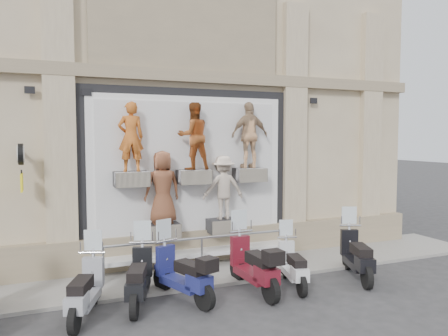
{
  "coord_description": "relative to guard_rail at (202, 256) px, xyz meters",
  "views": [
    {
      "loc": [
        -3.45,
        -7.73,
        3.31
      ],
      "look_at": [
        0.54,
        1.9,
        2.57
      ],
      "focal_mm": 35.0,
      "sensor_mm": 36.0,
      "label": 1
    }
  ],
  "objects": [
    {
      "name": "guard_rail",
      "position": [
        0.0,
        0.0,
        0.0
      ],
      "size": [
        5.06,
        0.1,
        0.93
      ],
      "primitive_type": null,
      "color": "#9EA0A5",
      "rests_on": "ground"
    },
    {
      "name": "scooter_c",
      "position": [
        -2.82,
        -1.56,
        0.29
      ],
      "size": [
        1.15,
        1.93,
        1.51
      ],
      "primitive_type": null,
      "rotation": [
        0.0,
        0.0,
        -0.35
      ],
      "color": "gray",
      "rests_on": "ground"
    },
    {
      "name": "ground",
      "position": [
        0.0,
        -2.0,
        -0.47
      ],
      "size": [
        90.0,
        90.0,
        0.0
      ],
      "primitive_type": "plane",
      "color": "#2E2E31",
      "rests_on": "ground"
    },
    {
      "name": "sidewalk",
      "position": [
        0.0,
        0.1,
        -0.43
      ],
      "size": [
        16.0,
        2.2,
        0.08
      ],
      "primitive_type": "cube",
      "color": "gray",
      "rests_on": "ground"
    },
    {
      "name": "clock_sign_bracket",
      "position": [
        -3.9,
        0.47,
        2.34
      ],
      "size": [
        0.1,
        0.8,
        1.02
      ],
      "color": "black",
      "rests_on": "ground"
    },
    {
      "name": "scooter_e",
      "position": [
        -0.93,
        -1.41,
        0.32
      ],
      "size": [
        1.19,
        2.02,
        1.58
      ],
      "primitive_type": null,
      "rotation": [
        0.0,
        0.0,
        0.35
      ],
      "color": "navy",
      "rests_on": "ground"
    },
    {
      "name": "scooter_h",
      "position": [
        3.26,
        -1.65,
        0.34
      ],
      "size": [
        1.26,
        2.04,
        1.6
      ],
      "primitive_type": null,
      "rotation": [
        0.0,
        0.0,
        -0.38
      ],
      "color": "black",
      "rests_on": "ground"
    },
    {
      "name": "building",
      "position": [
        0.0,
        5.0,
        5.54
      ],
      "size": [
        14.0,
        8.6,
        12.0
      ],
      "primitive_type": null,
      "color": "#C7B691",
      "rests_on": "ground"
    },
    {
      "name": "scooter_f",
      "position": [
        0.62,
        -1.51,
        0.37
      ],
      "size": [
        0.67,
        2.08,
        1.67
      ],
      "primitive_type": null,
      "rotation": [
        0.0,
        0.0,
        0.03
      ],
      "color": "#590F1B",
      "rests_on": "ground"
    },
    {
      "name": "scooter_g",
      "position": [
        1.57,
        -1.58,
        0.23
      ],
      "size": [
        0.91,
        1.79,
        1.4
      ],
      "primitive_type": null,
      "rotation": [
        0.0,
        0.0,
        -0.25
      ],
      "color": "silver",
      "rests_on": "ground"
    },
    {
      "name": "shop_vitrine",
      "position": [
        0.07,
        0.74,
        1.94
      ],
      "size": [
        5.6,
        0.83,
        4.3
      ],
      "color": "black",
      "rests_on": "ground"
    },
    {
      "name": "scooter_d",
      "position": [
        -1.78,
        -1.33,
        0.32
      ],
      "size": [
        1.15,
        2.01,
        1.57
      ],
      "primitive_type": null,
      "rotation": [
        0.0,
        0.0,
        -0.33
      ],
      "color": "black",
      "rests_on": "ground"
    }
  ]
}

